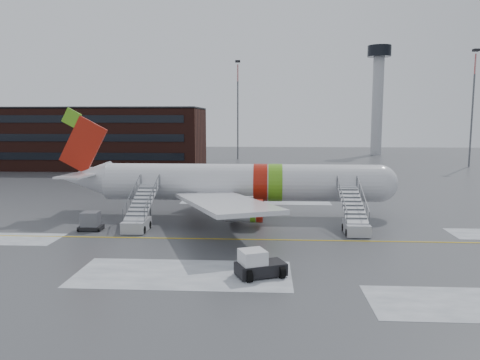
# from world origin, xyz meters

# --- Properties ---
(ground) EXTENTS (260.00, 260.00, 0.00)m
(ground) POSITION_xyz_m (0.00, 0.00, 0.00)
(ground) COLOR #494C4F
(ground) RESTS_ON ground
(airliner) EXTENTS (35.03, 32.97, 11.18)m
(airliner) POSITION_xyz_m (-4.23, 8.71, 3.42)
(airliner) COLOR silver
(airliner) RESTS_ON ground
(airstair_fwd) EXTENTS (2.05, 7.70, 3.48)m
(airstair_fwd) POSITION_xyz_m (7.18, 2.17, 1.06)
(airstair_fwd) COLOR #B0B2B8
(airstair_fwd) RESTS_ON ground
(airstair_aft) EXTENTS (2.05, 7.70, 3.48)m
(airstair_aft) POSITION_xyz_m (-12.28, 2.17, 1.06)
(airstair_aft) COLOR #ACAEB3
(airstair_aft) RESTS_ON ground
(pushback_tug) EXTENTS (3.49, 3.12, 1.76)m
(pushback_tug) POSITION_xyz_m (-1.16, -10.20, 0.78)
(pushback_tug) COLOR black
(pushback_tug) RESTS_ON ground
(uld_container) EXTENTS (2.11, 1.59, 1.67)m
(uld_container) POSITION_xyz_m (-16.51, 1.49, 0.78)
(uld_container) COLOR black
(uld_container) RESTS_ON ground
(terminal_building) EXTENTS (62.00, 16.11, 12.30)m
(terminal_building) POSITION_xyz_m (-45.00, 54.98, 6.20)
(terminal_building) COLOR #3F1E16
(terminal_building) RESTS_ON ground
(control_tower) EXTENTS (6.40, 6.40, 30.00)m
(control_tower) POSITION_xyz_m (30.00, 95.00, 18.75)
(control_tower) COLOR #B2B5BA
(control_tower) RESTS_ON ground
(light_mast_far_ne) EXTENTS (1.20, 1.20, 24.25)m
(light_mast_far_ne) POSITION_xyz_m (42.00, 62.00, 13.84)
(light_mast_far_ne) COLOR #595B60
(light_mast_far_ne) RESTS_ON ground
(light_mast_far_n) EXTENTS (1.20, 1.20, 24.25)m
(light_mast_far_n) POSITION_xyz_m (-8.00, 78.00, 13.84)
(light_mast_far_n) COLOR #595B60
(light_mast_far_n) RESTS_ON ground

